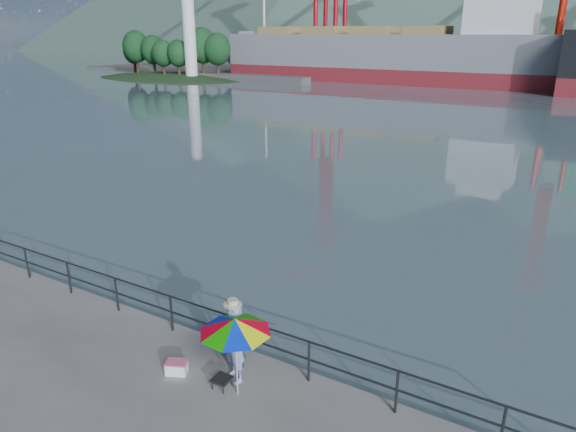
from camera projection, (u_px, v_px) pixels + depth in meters
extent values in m
cube|color=slate|center=(554.00, 66.00, 117.83)|extent=(500.00, 280.00, 0.00)
cylinder|color=#2D3033|center=(141.00, 287.00, 13.44)|extent=(22.00, 0.05, 0.05)
cylinder|color=#2D3033|center=(143.00, 302.00, 13.60)|extent=(22.00, 0.05, 0.05)
cube|color=#2D3033|center=(143.00, 304.00, 13.61)|extent=(22.00, 0.06, 1.00)
ellipsoid|color=#263F1E|center=(169.00, 77.00, 88.96)|extent=(48.00, 26.40, 8.40)
cylinder|color=white|center=(190.00, 37.00, 83.09)|extent=(2.00, 2.00, 13.00)
imported|color=#2C3F98|center=(234.00, 343.00, 11.14)|extent=(0.80, 0.68, 1.85)
cylinder|color=white|center=(236.00, 361.00, 10.68)|extent=(0.04, 0.04, 1.69)
cone|color=#129C05|center=(235.00, 325.00, 10.40)|extent=(1.88, 1.88, 0.31)
cube|color=black|center=(222.00, 379.00, 11.08)|extent=(0.39, 0.39, 0.05)
cube|color=#2D3033|center=(222.00, 384.00, 11.13)|extent=(0.32, 0.32, 0.20)
cube|color=silver|center=(177.00, 368.00, 11.60)|extent=(0.55, 0.47, 0.27)
cylinder|color=black|center=(255.00, 351.00, 12.46)|extent=(0.23, 1.62, 1.15)
cube|color=maroon|center=(382.00, 75.00, 82.33)|extent=(53.29, 9.22, 2.50)
cube|color=gray|center=(383.00, 51.00, 81.06)|extent=(53.29, 9.22, 5.00)
cube|color=silver|center=(503.00, 8.00, 70.89)|extent=(9.00, 7.75, 7.00)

